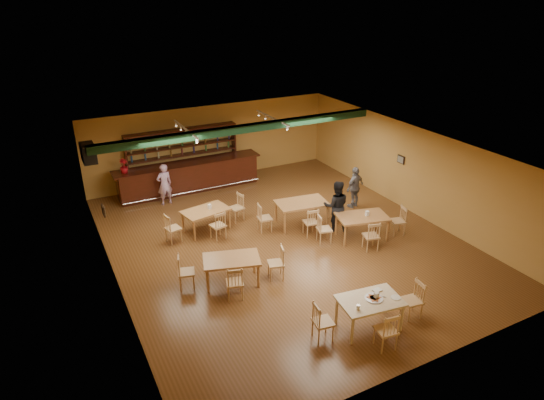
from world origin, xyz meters
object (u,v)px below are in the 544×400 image
dining_table_a (206,220)px  patron_bar (164,184)px  dining_table_c (232,270)px  bar_counter (189,176)px  near_table (369,313)px  dining_table_d (361,227)px  dining_table_b (301,213)px  patron_right_a (336,206)px

dining_table_a → patron_bar: patron_bar is taller
dining_table_c → bar_counter: bearing=98.2°
bar_counter → near_table: bar_counter is taller
dining_table_a → near_table: 6.43m
dining_table_a → dining_table_d: size_ratio=0.95×
dining_table_b → patron_bar: (-3.51, 3.67, 0.36)m
dining_table_a → dining_table_c: size_ratio=0.99×
dining_table_a → near_table: bearing=-86.4°
dining_table_a → patron_bar: 2.71m
dining_table_d → near_table: dining_table_d is taller
dining_table_d → near_table: 4.28m
dining_table_b → patron_right_a: patron_right_a is taller
near_table → patron_right_a: 4.84m
dining_table_d → dining_table_a: bearing=161.0°
dining_table_c → dining_table_d: 4.55m
dining_table_c → patron_bar: bearing=108.7°
near_table → dining_table_d: bearing=62.7°
near_table → patron_bar: size_ratio=0.93×
dining_table_a → near_table: (1.66, -6.22, 0.02)m
near_table → patron_bar: patron_bar is taller
dining_table_c → patron_bar: size_ratio=0.96×
dining_table_a → near_table: near_table is taller
dining_table_c → dining_table_d: size_ratio=0.95×
dining_table_a → dining_table_d: bearing=-44.6°
dining_table_d → dining_table_b: bearing=140.4°
patron_bar → patron_right_a: (4.31, -4.47, 0.08)m
dining_table_c → near_table: (2.08, -3.12, 0.01)m
dining_table_d → near_table: bearing=-110.6°
bar_counter → dining_table_c: (-1.00, -6.53, -0.20)m
bar_counter → dining_table_a: 3.49m
dining_table_c → patron_right_a: (4.13, 1.24, 0.48)m
dining_table_a → dining_table_c: dining_table_c is taller
patron_bar → near_table: bearing=96.5°
dining_table_b → patron_bar: patron_bar is taller
dining_table_a → near_table: size_ratio=1.03×
bar_counter → dining_table_d: 7.08m
dining_table_c → patron_bar: patron_bar is taller
bar_counter → dining_table_d: bearing=-60.1°
dining_table_d → patron_bar: (-4.71, 5.31, 0.38)m
bar_counter → dining_table_c: 6.61m
patron_right_a → patron_bar: bearing=-18.5°
bar_counter → patron_right_a: patron_right_a is taller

